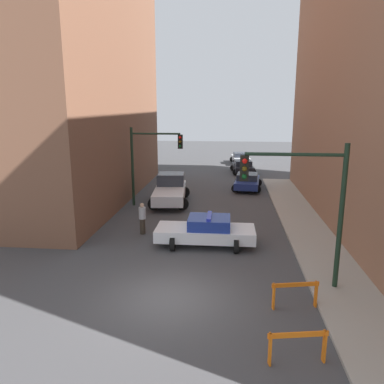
{
  "coord_description": "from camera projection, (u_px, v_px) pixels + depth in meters",
  "views": [
    {
      "loc": [
        1.99,
        -11.72,
        6.52
      ],
      "look_at": [
        -0.08,
        8.58,
        1.83
      ],
      "focal_mm": 35.0,
      "sensor_mm": 36.0,
      "label": 1
    }
  ],
  "objects": [
    {
      "name": "ground_plane",
      "position": [
        169.0,
        298.0,
        13.02
      ],
      "size": [
        120.0,
        120.0,
        0.0
      ],
      "primitive_type": "plane",
      "color": "#424244"
    },
    {
      "name": "sidewalk_right",
      "position": [
        354.0,
        306.0,
        12.4
      ],
      "size": [
        2.4,
        44.0,
        0.12
      ],
      "color": "#9E998E",
      "rests_on": "ground_plane"
    },
    {
      "name": "building_corner_left",
      "position": [
        26.0,
        48.0,
        25.46
      ],
      "size": [
        14.0,
        20.0,
        20.76
      ],
      "color": "brown",
      "rests_on": "ground_plane"
    },
    {
      "name": "traffic_light_near",
      "position": [
        308.0,
        195.0,
        12.98
      ],
      "size": [
        3.64,
        0.35,
        5.2
      ],
      "color": "black",
      "rests_on": "sidewalk_right"
    },
    {
      "name": "traffic_light_far",
      "position": [
        148.0,
        155.0,
        24.41
      ],
      "size": [
        3.44,
        0.35,
        5.2
      ],
      "color": "black",
      "rests_on": "ground_plane"
    },
    {
      "name": "police_car",
      "position": [
        206.0,
        231.0,
        17.84
      ],
      "size": [
        4.71,
        2.39,
        1.52
      ],
      "rotation": [
        0.0,
        0.0,
        1.58
      ],
      "color": "white",
      "rests_on": "ground_plane"
    },
    {
      "name": "white_truck",
      "position": [
        170.0,
        190.0,
        25.8
      ],
      "size": [
        2.95,
        5.55,
        1.9
      ],
      "rotation": [
        0.0,
        0.0,
        0.09
      ],
      "color": "silver",
      "rests_on": "ground_plane"
    },
    {
      "name": "parked_car_near",
      "position": [
        247.0,
        181.0,
        29.95
      ],
      "size": [
        2.56,
        4.46,
        1.31
      ],
      "rotation": [
        0.0,
        0.0,
        -0.1
      ],
      "color": "navy",
      "rests_on": "ground_plane"
    },
    {
      "name": "parked_car_mid",
      "position": [
        243.0,
        166.0,
        37.17
      ],
      "size": [
        2.53,
        4.45,
        1.31
      ],
      "rotation": [
        0.0,
        0.0,
        0.09
      ],
      "color": "black",
      "rests_on": "ground_plane"
    },
    {
      "name": "parked_car_far",
      "position": [
        241.0,
        158.0,
        43.3
      ],
      "size": [
        2.52,
        4.44,
        1.31
      ],
      "rotation": [
        0.0,
        0.0,
        0.09
      ],
      "color": "silver",
      "rests_on": "ground_plane"
    },
    {
      "name": "pedestrian_crossing",
      "position": [
        142.0,
        218.0,
        19.41
      ],
      "size": [
        0.51,
        0.51,
        1.66
      ],
      "rotation": [
        0.0,
        0.0,
        4.03
      ],
      "color": "#382D23",
      "rests_on": "ground_plane"
    },
    {
      "name": "barrier_front",
      "position": [
        298.0,
        342.0,
        9.6
      ],
      "size": [
        1.58,
        0.43,
        0.9
      ],
      "rotation": [
        0.0,
        0.0,
        0.18
      ],
      "color": "orange",
      "rests_on": "ground_plane"
    },
    {
      "name": "barrier_mid",
      "position": [
        295.0,
        291.0,
        12.27
      ],
      "size": [
        1.58,
        0.46,
        0.9
      ],
      "rotation": [
        0.0,
        0.0,
        0.21
      ],
      "color": "orange",
      "rests_on": "ground_plane"
    }
  ]
}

